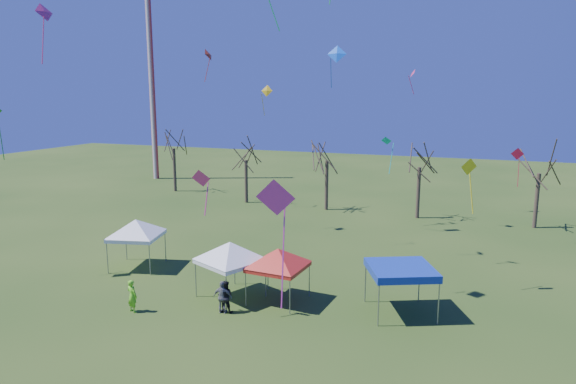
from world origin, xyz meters
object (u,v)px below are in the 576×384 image
Objects in this scene: radio_mast at (152,79)px; person_green at (132,296)px; tent_white_mid at (230,246)px; person_grey at (223,297)px; tree_0 at (173,133)px; tree_3 at (420,149)px; tent_red at (278,252)px; tent_blue at (401,270)px; tent_white_west at (136,223)px; tree_4 at (541,153)px; tree_1 at (246,145)px; tree_2 at (327,143)px; person_dark at (225,296)px.

radio_mast is 15.04× the size of person_green.
tent_white_mid is 2.89m from person_grey.
tree_3 is at bearing -7.08° from tree_0.
tent_red is 0.93× the size of tent_blue.
tree_3 is 4.76× the size of person_green.
tent_white_west is 16.46m from tent_blue.
tree_4 is at bearing -131.53° from person_grey.
tree_1 is 2.01× the size of tent_white_mid.
tree_3 reaches higher than tree_4.
person_grey is at bearing -74.12° from tent_white_mid.
tree_2 reaches higher than person_green.
tent_white_west reaches higher than person_grey.
tree_0 is at bearing -44.45° from person_green.
tent_white_west is (-6.38, -19.85, -3.43)m from tree_2.
radio_mast is 6.40× the size of tent_white_west.
radio_mast is at bearing 139.41° from tent_blue.
tree_2 is at bearing 178.78° from tree_4.
tent_red is (-13.86, -21.36, -3.39)m from tree_4.
radio_mast is 45.02m from person_grey.
tree_3 is 1.96× the size of tent_blue.
tent_red reaches higher than tent_blue.
tent_blue is (8.75, 1.16, -0.64)m from tent_white_mid.
tree_2 reaches higher than person_grey.
tent_blue is (1.63, -20.60, -3.87)m from tree_3.
tree_0 is 5.08× the size of person_green.
tree_1 is 4.58× the size of person_grey.
tent_white_west is 2.40× the size of person_dark.
tent_blue is 2.49× the size of person_dark.
person_grey is at bearing -144.86° from person_green.
tent_red is 2.26× the size of person_green.
tent_red is at bearing -132.56° from person_green.
tree_4 is 4.85× the size of person_dark.
tent_white_west is 10.42m from tent_red.
tree_1 is at bearing 178.58° from tree_4.
tree_4 reaches higher than tent_red.
tree_1 is 20.43m from tent_white_west.
radio_mast reaches higher than tent_white_mid.
person_green reaches higher than person_dark.
tent_white_west is at bearing -62.11° from tree_0.
tree_2 is 2.18× the size of tent_red.
tent_red is at bearing -10.40° from tent_white_west.
person_grey is at bearing -158.95° from tent_blue.
tree_0 reaches higher than tent_blue.
tree_0 reaches higher than person_green.
tent_blue reaches higher than person_dark.
tree_2 is 21.13m from tent_white_west.
tree_3 is 23.12m from tent_white_mid.
tree_3 is 4.87× the size of person_dark.
person_grey is (-6.56, -23.75, -5.25)m from tree_3.
tent_blue is 13.35m from person_green.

